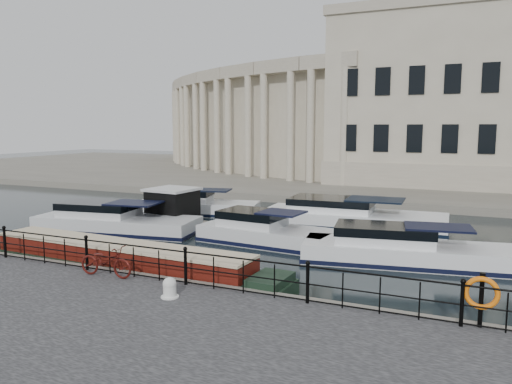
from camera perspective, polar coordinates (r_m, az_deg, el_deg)
ground_plane at (r=18.07m, az=-4.12°, el=-10.15°), size 160.00×160.00×0.00m
far_bank at (r=55.00m, az=15.56°, el=1.79°), size 120.00×42.00×0.55m
railing at (r=15.87m, az=-8.06°, el=-8.19°), size 24.14×0.14×1.22m
civic_building at (r=50.71m, az=13.95°, el=9.03°), size 53.55×31.84×16.85m
bicycle at (r=17.28m, az=-16.78°, el=-7.59°), size 2.01×0.79×1.04m
mooring_bollard at (r=14.91m, az=-9.84°, el=-10.75°), size 0.53×0.53×0.60m
life_ring_post at (r=13.59m, az=24.38°, el=-10.56°), size 0.85×0.21×1.38m
narrowboat at (r=19.45m, az=-15.46°, el=-8.00°), size 13.78×2.32×1.51m
harbour_hut at (r=27.93m, az=-9.51°, el=-1.93°), size 3.54×3.04×2.20m
cabin_cruisers at (r=25.94m, az=1.08°, el=-3.86°), size 23.77×10.46×1.99m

